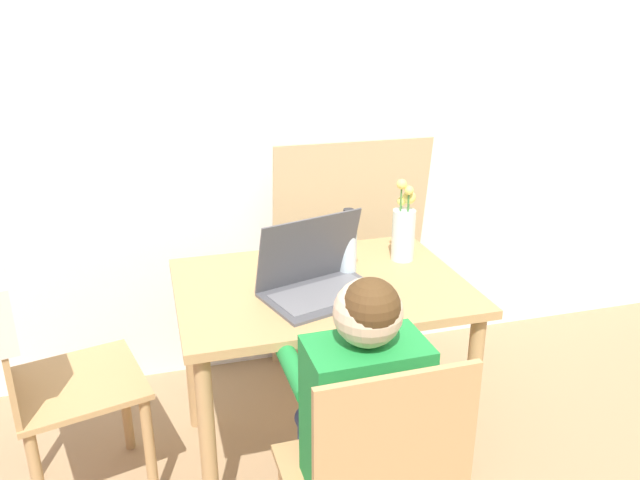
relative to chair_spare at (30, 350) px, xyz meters
name	(u,v)px	position (x,y,z in m)	size (l,w,h in m)	color
wall_back	(296,94)	(1.05, 0.76, 0.65)	(6.40, 0.05, 2.50)	white
dining_table	(321,310)	(0.94, 0.00, 0.01)	(0.98, 0.71, 0.71)	tan
chair_spare	(30,350)	(0.00, 0.00, 0.00)	(0.51, 0.49, 0.90)	tan
person_seated	(357,407)	(0.87, -0.60, 0.03)	(0.31, 0.42, 1.03)	#1E8438
laptop	(318,276)	(0.91, -0.07, 0.17)	(0.43, 0.35, 0.25)	#4C4C51
flower_vase	(404,229)	(1.29, 0.13, 0.23)	(0.08, 0.08, 0.31)	silver
water_bottle	(348,243)	(1.06, 0.06, 0.22)	(0.06, 0.06, 0.24)	silver
cardboard_panel	(348,255)	(1.25, 0.62, -0.07)	(0.70, 0.17, 1.08)	tan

